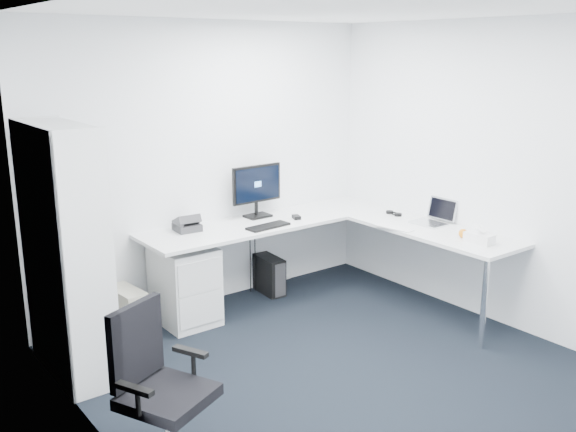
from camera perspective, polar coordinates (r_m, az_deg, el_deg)
ground at (r=5.03m, az=6.08°, el=-14.38°), size 4.20×4.20×0.00m
ceiling at (r=4.41m, az=7.05°, el=18.01°), size 4.20×4.20×0.00m
wall_back at (r=6.19m, az=-7.02°, el=4.42°), size 3.60×0.02×2.70m
wall_left at (r=3.58m, az=-14.89°, el=-3.45°), size 0.02×4.20×2.70m
wall_right at (r=5.90m, az=19.32°, el=3.22°), size 0.02×4.20×2.70m
l_desk at (r=6.16m, az=1.00°, el=-4.57°), size 2.79×1.56×0.82m
drawer_pedestal at (r=5.93m, az=-9.18°, el=-6.03°), size 0.47×0.58×0.72m
bookshelf at (r=5.05m, az=-19.15°, el=-3.08°), size 0.38×0.97×1.93m
task_chair at (r=3.92m, az=-10.63°, el=-15.13°), size 0.75×0.75×1.01m
black_pc_tower at (r=6.60m, az=-1.68°, el=-5.25°), size 0.21×0.41×0.38m
beige_pc_tower at (r=5.85m, az=-14.08°, el=-8.22°), size 0.23×0.45×0.41m
power_strip at (r=6.97m, az=-0.97°, el=-5.66°), size 0.35×0.09×0.04m
monitor at (r=6.32m, az=-2.74°, el=2.27°), size 0.56×0.19×0.54m
black_keyboard at (r=6.00m, az=-1.78°, el=-0.92°), size 0.44×0.19×0.02m
mouse at (r=6.30m, az=0.75°, el=-0.10°), size 0.10×0.12×0.03m
desk_phone at (r=5.95m, az=-8.97°, el=-0.59°), size 0.23×0.23×0.15m
laptop at (r=6.23m, az=12.43°, el=0.31°), size 0.33×0.32×0.23m
white_keyboard at (r=6.04m, az=9.40°, el=-1.05°), size 0.16×0.38×0.01m
headphones at (r=6.55m, az=9.39°, el=0.32°), size 0.12×0.18×0.05m
orange_fruit at (r=5.86m, az=15.31°, el=-1.51°), size 0.08×0.08×0.08m
tissue_box at (r=5.75m, az=16.64°, el=-1.89°), size 0.14×0.25×0.09m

